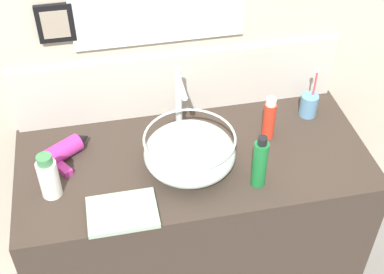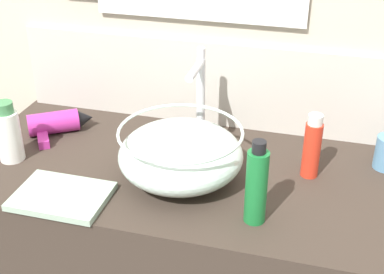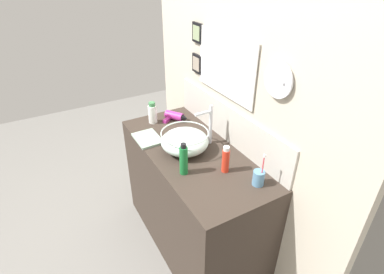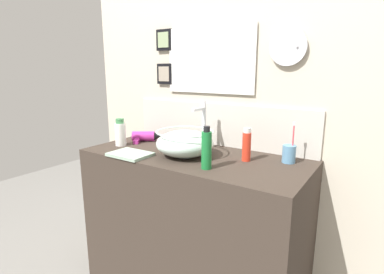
{
  "view_description": "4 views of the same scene",
  "coord_description": "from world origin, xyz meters",
  "px_view_note": "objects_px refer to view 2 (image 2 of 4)",
  "views": [
    {
      "loc": [
        -0.28,
        -1.34,
        2.18
      ],
      "look_at": [
        -0.01,
        0.0,
        0.97
      ],
      "focal_mm": 50.0,
      "sensor_mm": 36.0,
      "label": 1
    },
    {
      "loc": [
        0.31,
        -1.14,
        1.63
      ],
      "look_at": [
        -0.01,
        0.0,
        0.97
      ],
      "focal_mm": 50.0,
      "sensor_mm": 36.0,
      "label": 2
    },
    {
      "loc": [
        1.44,
        -0.82,
        1.98
      ],
      "look_at": [
        -0.01,
        0.0,
        0.97
      ],
      "focal_mm": 28.0,
      "sensor_mm": 36.0,
      "label": 3
    },
    {
      "loc": [
        0.88,
        -1.33,
        1.33
      ],
      "look_at": [
        -0.01,
        0.0,
        0.97
      ],
      "focal_mm": 28.0,
      "sensor_mm": 36.0,
      "label": 4
    }
  ],
  "objects_px": {
    "hair_drier": "(58,123)",
    "shampoo_bottle": "(312,147)",
    "faucet": "(199,92)",
    "lotion_bottle": "(8,133)",
    "spray_bottle": "(256,185)",
    "hand_towel": "(62,196)",
    "glass_bowl_sink": "(181,154)"
  },
  "relations": [
    {
      "from": "glass_bowl_sink",
      "to": "hand_towel",
      "type": "xyz_separation_m",
      "value": [
        -0.25,
        -0.16,
        -0.06
      ]
    },
    {
      "from": "spray_bottle",
      "to": "lotion_bottle",
      "type": "bearing_deg",
      "value": 172.33
    },
    {
      "from": "shampoo_bottle",
      "to": "hand_towel",
      "type": "distance_m",
      "value": 0.63
    },
    {
      "from": "hand_towel",
      "to": "lotion_bottle",
      "type": "bearing_deg",
      "value": 148.22
    },
    {
      "from": "hand_towel",
      "to": "shampoo_bottle",
      "type": "bearing_deg",
      "value": 25.27
    },
    {
      "from": "hair_drier",
      "to": "lotion_bottle",
      "type": "height_order",
      "value": "lotion_bottle"
    },
    {
      "from": "lotion_bottle",
      "to": "hand_towel",
      "type": "relative_size",
      "value": 0.76
    },
    {
      "from": "faucet",
      "to": "hand_towel",
      "type": "height_order",
      "value": "faucet"
    },
    {
      "from": "glass_bowl_sink",
      "to": "hair_drier",
      "type": "relative_size",
      "value": 1.61
    },
    {
      "from": "faucet",
      "to": "shampoo_bottle",
      "type": "xyz_separation_m",
      "value": [
        0.31,
        -0.08,
        -0.08
      ]
    },
    {
      "from": "glass_bowl_sink",
      "to": "hand_towel",
      "type": "relative_size",
      "value": 1.4
    },
    {
      "from": "spray_bottle",
      "to": "lotion_bottle",
      "type": "relative_size",
      "value": 1.22
    },
    {
      "from": "hair_drier",
      "to": "hand_towel",
      "type": "xyz_separation_m",
      "value": [
        0.17,
        -0.3,
        -0.02
      ]
    },
    {
      "from": "glass_bowl_sink",
      "to": "hair_drier",
      "type": "bearing_deg",
      "value": 161.36
    },
    {
      "from": "glass_bowl_sink",
      "to": "faucet",
      "type": "relative_size",
      "value": 1.11
    },
    {
      "from": "glass_bowl_sink",
      "to": "shampoo_bottle",
      "type": "distance_m",
      "value": 0.33
    },
    {
      "from": "glass_bowl_sink",
      "to": "faucet",
      "type": "xyz_separation_m",
      "value": [
        0.0,
        0.18,
        0.09
      ]
    },
    {
      "from": "lotion_bottle",
      "to": "hand_towel",
      "type": "distance_m",
      "value": 0.26
    },
    {
      "from": "spray_bottle",
      "to": "hair_drier",
      "type": "bearing_deg",
      "value": 157.4
    },
    {
      "from": "faucet",
      "to": "lotion_bottle",
      "type": "xyz_separation_m",
      "value": [
        -0.47,
        -0.21,
        -0.09
      ]
    },
    {
      "from": "lotion_bottle",
      "to": "shampoo_bottle",
      "type": "height_order",
      "value": "shampoo_bottle"
    },
    {
      "from": "hair_drier",
      "to": "shampoo_bottle",
      "type": "xyz_separation_m",
      "value": [
        0.73,
        -0.04,
        0.05
      ]
    },
    {
      "from": "hair_drier",
      "to": "shampoo_bottle",
      "type": "distance_m",
      "value": 0.73
    },
    {
      "from": "lotion_bottle",
      "to": "hand_towel",
      "type": "bearing_deg",
      "value": -31.78
    },
    {
      "from": "faucet",
      "to": "lotion_bottle",
      "type": "distance_m",
      "value": 0.52
    },
    {
      "from": "lotion_bottle",
      "to": "spray_bottle",
      "type": "bearing_deg",
      "value": -7.67
    },
    {
      "from": "faucet",
      "to": "hair_drier",
      "type": "xyz_separation_m",
      "value": [
        -0.42,
        -0.04,
        -0.13
      ]
    },
    {
      "from": "glass_bowl_sink",
      "to": "lotion_bottle",
      "type": "distance_m",
      "value": 0.47
    },
    {
      "from": "spray_bottle",
      "to": "faucet",
      "type": "bearing_deg",
      "value": 124.68
    },
    {
      "from": "faucet",
      "to": "hair_drier",
      "type": "relative_size",
      "value": 1.46
    },
    {
      "from": "hand_towel",
      "to": "glass_bowl_sink",
      "type": "bearing_deg",
      "value": 33.0
    },
    {
      "from": "spray_bottle",
      "to": "hand_towel",
      "type": "xyz_separation_m",
      "value": [
        -0.46,
        -0.04,
        -0.09
      ]
    }
  ]
}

